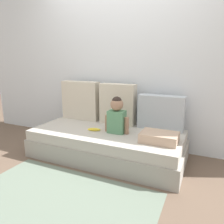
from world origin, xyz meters
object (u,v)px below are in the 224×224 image
throw_pillow_left (81,100)px  throw_pillow_center (118,104)px  couch (107,144)px  toddler (117,115)px  folded_blanket (159,137)px  throw_pillow_right (161,112)px  banana (94,129)px

throw_pillow_left → throw_pillow_center: (0.60, 0.00, -0.00)m
couch → throw_pillow_left: size_ratio=3.36×
toddler → folded_blanket: size_ratio=1.13×
toddler → throw_pillow_center: bearing=111.2°
couch → throw_pillow_right: 0.81m
couch → banana: bearing=-148.6°
toddler → banana: toddler is taller
banana → throw_pillow_center: bearing=72.3°
couch → throw_pillow_left: (-0.60, 0.35, 0.47)m
throw_pillow_left → toddler: bearing=-26.3°
throw_pillow_left → folded_blanket: bearing=-19.7°
throw_pillow_left → folded_blanket: 1.40m
throw_pillow_right → toddler: size_ratio=1.30×
throw_pillow_center → throw_pillow_right: 0.61m
throw_pillow_center → folded_blanket: (0.69, -0.46, -0.23)m
toddler → folded_blanket: (0.55, -0.10, -0.17)m
throw_pillow_right → toddler: bearing=-141.3°
throw_pillow_left → throw_pillow_right: bearing=0.0°
throw_pillow_center → banana: 0.53m
couch → folded_blanket: 0.74m
throw_pillow_right → throw_pillow_center: bearing=180.0°
toddler → folded_blanket: toddler is taller
throw_pillow_right → throw_pillow_left: bearing=180.0°
throw_pillow_center → banana: throw_pillow_center is taller
folded_blanket → banana: bearing=178.1°
folded_blanket → couch: bearing=170.7°
banana → folded_blanket: bearing=-1.9°
throw_pillow_left → folded_blanket: throw_pillow_left is taller
couch → folded_blanket: size_ratio=4.87×
couch → throw_pillow_right: (0.60, 0.35, 0.40)m
throw_pillow_left → banana: 0.69m
throw_pillow_left → banana: bearing=-43.3°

